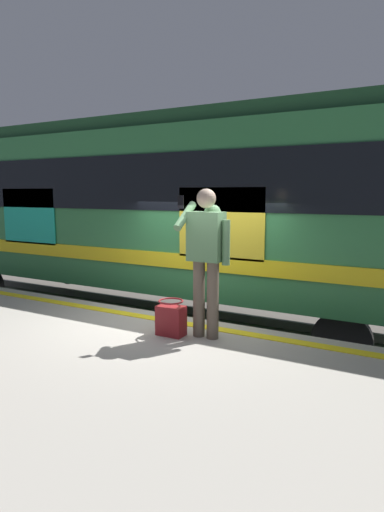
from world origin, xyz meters
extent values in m
plane|color=#4C4742|center=(0.00, 0.00, 0.00)|extent=(24.96, 24.96, 0.00)
cube|color=#9E998E|center=(0.00, 2.31, 0.48)|extent=(12.27, 4.61, 0.95)
cube|color=yellow|center=(0.00, 0.30, 0.95)|extent=(12.02, 0.16, 0.01)
cube|color=slate|center=(0.00, -1.60, 0.08)|extent=(15.95, 0.08, 0.16)
cube|color=slate|center=(0.00, -3.04, 0.08)|extent=(15.95, 0.08, 0.16)
cube|color=#2D723F|center=(1.81, -2.32, 2.33)|extent=(11.70, 3.00, 2.75)
cube|color=#1B4426|center=(1.81, -2.32, 3.82)|extent=(11.46, 2.76, 0.24)
cube|color=black|center=(1.81, -0.80, 2.81)|extent=(11.11, 0.03, 0.90)
cube|color=yellow|center=(1.81, -0.80, 1.57)|extent=(11.11, 0.03, 0.24)
cube|color=gold|center=(-0.24, -0.80, 2.19)|extent=(1.39, 0.02, 1.06)
cube|color=#19A58C|center=(3.85, -0.80, 2.19)|extent=(1.39, 0.02, 1.06)
cylinder|color=black|center=(5.61, -3.52, 0.58)|extent=(0.84, 0.12, 0.84)
cylinder|color=black|center=(-2.00, -1.12, 0.58)|extent=(0.84, 0.12, 0.84)
cylinder|color=black|center=(-2.00, -3.52, 0.58)|extent=(0.84, 0.12, 0.84)
cylinder|color=brown|center=(-0.82, 0.63, 1.41)|extent=(0.14, 0.14, 0.91)
cylinder|color=brown|center=(-0.64, 0.63, 1.41)|extent=(0.14, 0.14, 0.91)
cube|color=#4C724C|center=(-0.73, 0.63, 2.14)|extent=(0.40, 0.24, 0.56)
sphere|color=#4C724C|center=(-0.73, 0.47, 2.41)|extent=(0.20, 0.20, 0.20)
sphere|color=beige|center=(-0.73, 0.63, 2.58)|extent=(0.22, 0.22, 0.22)
cylinder|color=#4C724C|center=(-0.98, 0.63, 2.09)|extent=(0.09, 0.09, 0.51)
cylinder|color=#4C724C|center=(-0.50, 0.71, 2.38)|extent=(0.09, 0.42, 0.33)
cube|color=black|center=(-0.50, 0.81, 2.54)|extent=(0.07, 0.02, 0.15)
cube|color=maroon|center=(-0.34, 0.77, 1.13)|extent=(0.33, 0.20, 0.36)
torus|color=maroon|center=(-0.34, 0.77, 1.37)|extent=(0.30, 0.30, 0.02)
camera|label=1|loc=(-2.93, 4.99, 2.64)|focal=30.13mm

